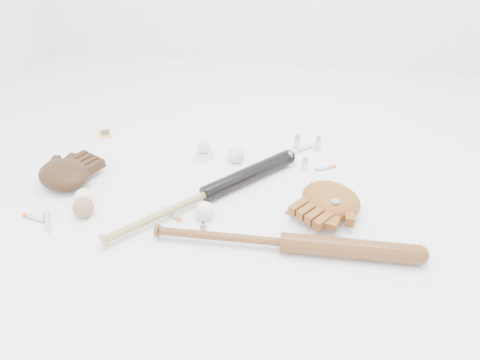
# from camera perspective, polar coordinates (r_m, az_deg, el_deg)

# --- Properties ---
(bat_dark) EXTENTS (0.69, 0.72, 0.07)m
(bat_dark) POSITION_cam_1_polar(r_m,az_deg,el_deg) (1.84, -4.13, -1.70)
(bat_dark) COLOR black
(bat_dark) RESTS_ON ground
(bat_wood) EXTENTS (0.96, 0.08, 0.07)m
(bat_wood) POSITION_cam_1_polar(r_m,az_deg,el_deg) (1.63, 5.29, -7.58)
(bat_wood) COLOR brown
(bat_wood) RESTS_ON ground
(glove_dark) EXTENTS (0.37, 0.37, 0.10)m
(glove_dark) POSITION_cam_1_polar(r_m,az_deg,el_deg) (2.06, -20.68, 0.67)
(glove_dark) COLOR black
(glove_dark) RESTS_ON ground
(glove_tan) EXTENTS (0.39, 0.39, 0.10)m
(glove_tan) POSITION_cam_1_polar(r_m,az_deg,el_deg) (1.82, 11.04, -2.34)
(glove_tan) COLOR brown
(glove_tan) RESTS_ON ground
(trading_card) EXTENTS (0.10, 0.11, 0.00)m
(trading_card) POSITION_cam_1_polar(r_m,az_deg,el_deg) (2.40, -16.19, 5.41)
(trading_card) COLOR yellow
(trading_card) RESTS_ON ground
(pedestal) EXTENTS (0.08, 0.08, 0.04)m
(pedestal) POSITION_cam_1_polar(r_m,az_deg,el_deg) (2.11, -4.41, 3.00)
(pedestal) COLOR white
(pedestal) RESTS_ON ground
(baseball_on_pedestal) EXTENTS (0.06, 0.06, 0.06)m
(baseball_on_pedestal) POSITION_cam_1_polar(r_m,az_deg,el_deg) (2.09, -4.47, 4.13)
(baseball_on_pedestal) COLOR silver
(baseball_on_pedestal) RESTS_ON pedestal
(baseball_left) EXTENTS (0.07, 0.07, 0.07)m
(baseball_left) POSITION_cam_1_polar(r_m,az_deg,el_deg) (1.93, -18.51, -1.94)
(baseball_left) COLOR silver
(baseball_left) RESTS_ON ground
(baseball_upper) EXTENTS (0.08, 0.08, 0.08)m
(baseball_upper) POSITION_cam_1_polar(r_m,az_deg,el_deg) (2.08, -0.47, 3.13)
(baseball_upper) COLOR silver
(baseball_upper) RESTS_ON ground
(baseball_mid) EXTENTS (0.07, 0.07, 0.07)m
(baseball_mid) POSITION_cam_1_polar(r_m,az_deg,el_deg) (1.76, -4.35, -3.75)
(baseball_mid) COLOR silver
(baseball_mid) RESTS_ON ground
(baseball_aged) EXTENTS (0.08, 0.08, 0.08)m
(baseball_aged) POSITION_cam_1_polar(r_m,az_deg,el_deg) (1.86, -18.55, -3.18)
(baseball_aged) COLOR olive
(baseball_aged) RESTS_ON ground
(syringe_0) EXTENTS (0.10, 0.15, 0.02)m
(syringe_0) POSITION_cam_1_polar(r_m,az_deg,el_deg) (1.89, -22.43, -4.74)
(syringe_0) COLOR #ADBCC6
(syringe_0) RESTS_ON ground
(syringe_1) EXTENTS (0.13, 0.11, 0.02)m
(syringe_1) POSITION_cam_1_polar(r_m,az_deg,el_deg) (1.81, -8.56, -3.97)
(syringe_1) COLOR #ADBCC6
(syringe_1) RESTS_ON ground
(syringe_2) EXTENTS (0.14, 0.12, 0.02)m
(syringe_2) POSITION_cam_1_polar(r_m,az_deg,el_deg) (2.20, 7.98, 3.92)
(syringe_2) COLOR #ADBCC6
(syringe_2) RESTS_ON ground
(syringe_3) EXTENTS (0.13, 0.11, 0.02)m
(syringe_3) POSITION_cam_1_polar(r_m,az_deg,el_deg) (1.77, 7.17, -4.75)
(syringe_3) COLOR #ADBCC6
(syringe_3) RESTS_ON ground
(syringe_4) EXTENTS (0.13, 0.08, 0.02)m
(syringe_4) POSITION_cam_1_polar(r_m,az_deg,el_deg) (2.07, 10.14, 1.43)
(syringe_4) COLOR #ADBCC6
(syringe_4) RESTS_ON ground
(syringe_5) EXTENTS (0.14, 0.05, 0.02)m
(syringe_5) POSITION_cam_1_polar(r_m,az_deg,el_deg) (1.92, -23.53, -4.35)
(syringe_5) COLOR #ADBCC6
(syringe_5) RESTS_ON ground
(vial_0) EXTENTS (0.03, 0.03, 0.07)m
(vial_0) POSITION_cam_1_polar(r_m,az_deg,el_deg) (2.19, 6.95, 4.63)
(vial_0) COLOR silver
(vial_0) RESTS_ON ground
(vial_1) EXTENTS (0.02, 0.02, 0.06)m
(vial_1) POSITION_cam_1_polar(r_m,az_deg,el_deg) (2.05, 7.92, 1.98)
(vial_1) COLOR silver
(vial_1) RESTS_ON ground
(vial_2) EXTENTS (0.03, 0.03, 0.07)m
(vial_2) POSITION_cam_1_polar(r_m,az_deg,el_deg) (2.06, 6.08, 2.56)
(vial_2) COLOR silver
(vial_2) RESTS_ON ground
(vial_3) EXTENTS (0.04, 0.04, 0.10)m
(vial_3) POSITION_cam_1_polar(r_m,az_deg,el_deg) (1.77, 11.38, -3.71)
(vial_3) COLOR silver
(vial_3) RESTS_ON ground
(vial_4) EXTENTS (0.03, 0.03, 0.07)m
(vial_4) POSITION_cam_1_polar(r_m,az_deg,el_deg) (1.69, -4.47, -5.70)
(vial_4) COLOR silver
(vial_4) RESTS_ON ground
(vial_5) EXTENTS (0.03, 0.03, 0.07)m
(vial_5) POSITION_cam_1_polar(r_m,az_deg,el_deg) (2.19, 9.48, 4.39)
(vial_5) COLOR silver
(vial_5) RESTS_ON ground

